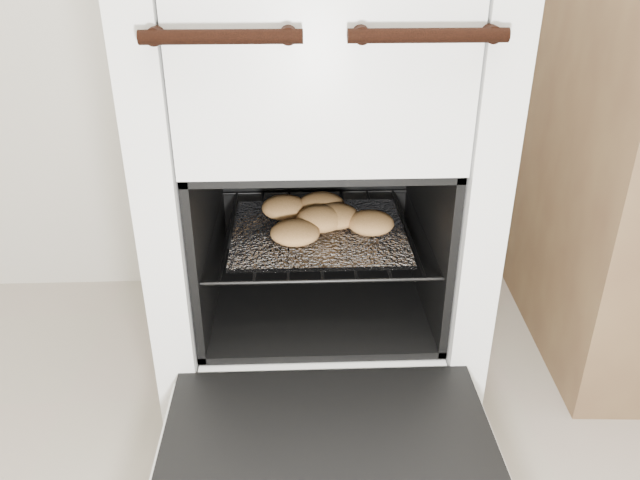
{
  "coord_description": "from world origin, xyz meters",
  "views": [
    {
      "loc": [
        -0.15,
        -0.04,
        0.94
      ],
      "look_at": [
        -0.11,
        1.02,
        0.4
      ],
      "focal_mm": 35.0,
      "sensor_mm": 36.0,
      "label": 1
    }
  ],
  "objects": [
    {
      "name": "foil_sheet",
      "position": [
        -0.11,
        1.08,
        0.39
      ],
      "size": [
        0.34,
        0.3,
        0.01
      ],
      "primitive_type": "cube",
      "color": "silver",
      "rests_on": "oven_rack"
    },
    {
      "name": "oven_door",
      "position": [
        -0.11,
        0.66,
        0.2
      ],
      "size": [
        0.54,
        0.42,
        0.04
      ],
      "color": "black",
      "rests_on": "stove"
    },
    {
      "name": "oven_rack",
      "position": [
        -0.11,
        1.1,
        0.38
      ],
      "size": [
        0.44,
        0.42,
        0.01
      ],
      "color": "black",
      "rests_on": "stove"
    },
    {
      "name": "baked_rolls",
      "position": [
        -0.1,
        1.1,
        0.41
      ],
      "size": [
        0.29,
        0.24,
        0.05
      ],
      "color": "tan",
      "rests_on": "foil_sheet"
    },
    {
      "name": "stove",
      "position": [
        -0.11,
        1.16,
        0.45
      ],
      "size": [
        0.6,
        0.67,
        0.92
      ],
      "color": "white",
      "rests_on": "ground"
    }
  ]
}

